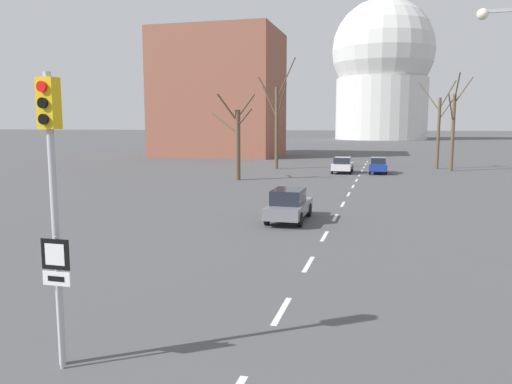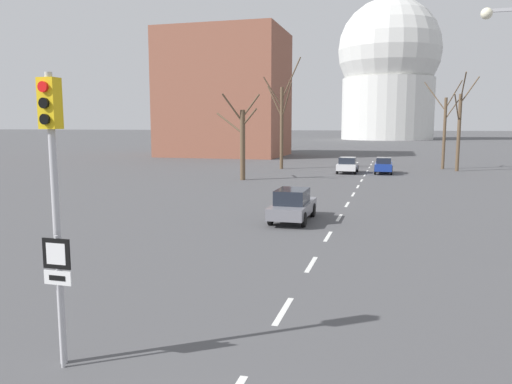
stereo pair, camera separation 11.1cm
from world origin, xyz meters
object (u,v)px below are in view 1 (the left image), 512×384
Objects in this scene: route_sign_post at (57,279)px; sedan_near_left at (342,165)px; sedan_near_right at (378,165)px; sedan_mid_centre at (289,205)px; traffic_signal_near_left at (52,167)px.

sedan_near_left is (1.79, 41.96, -1.02)m from route_sign_post.
sedan_near_right is 0.90× the size of sedan_mid_centre.
sedan_near_right is at bearing 82.92° from route_sign_post.
route_sign_post is (0.10, -0.17, -2.15)m from traffic_signal_near_left.
traffic_signal_near_left reaches higher than sedan_near_right.
route_sign_post is 0.60× the size of sedan_mid_centre.
route_sign_post reaches higher than sedan_mid_centre.
route_sign_post is at bearing -92.45° from sedan_near_left.
sedan_near_right is at bearing 81.64° from sedan_mid_centre.
sedan_near_left is at bearing 87.55° from route_sign_post.
traffic_signal_near_left is 2.15× the size of route_sign_post.
traffic_signal_near_left is at bearing -95.40° from sedan_mid_centre.
route_sign_post reaches higher than sedan_near_right.
sedan_near_left is (1.89, 41.78, -3.18)m from traffic_signal_near_left.
route_sign_post is 16.24m from sedan_mid_centre.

